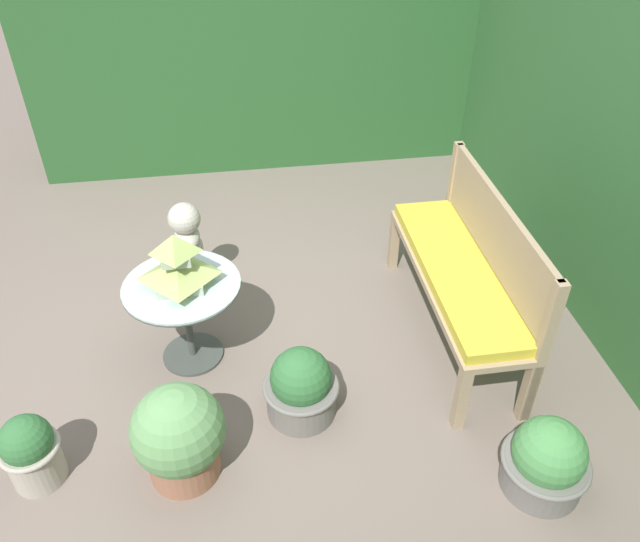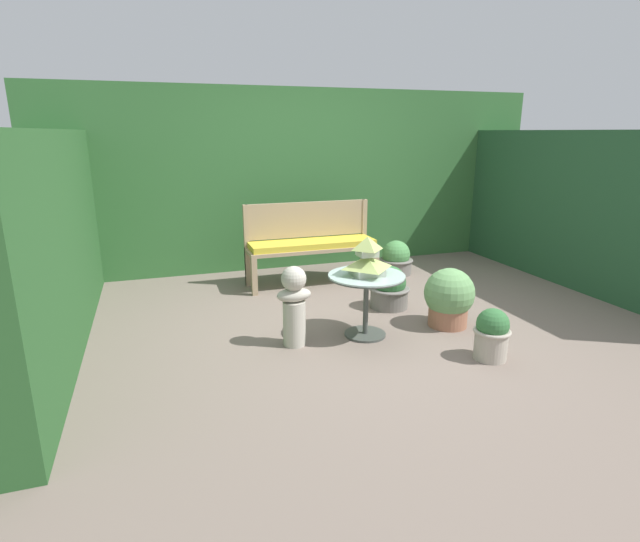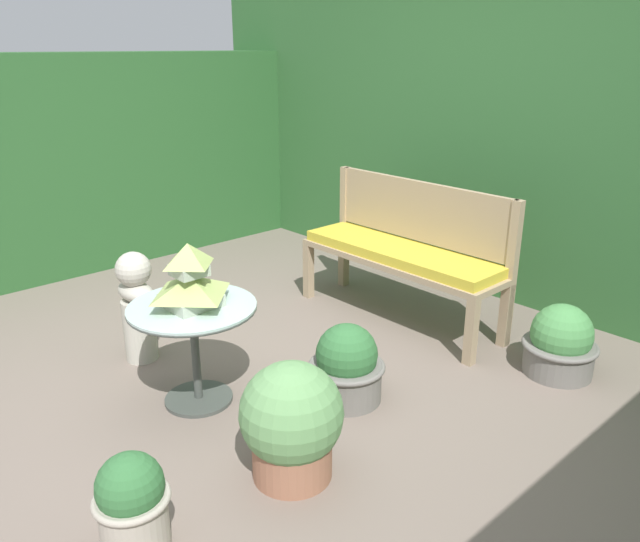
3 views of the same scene
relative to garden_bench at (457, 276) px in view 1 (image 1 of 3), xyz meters
The scene contains 11 objects.
ground 1.32m from the garden_bench, 80.84° to the right, with size 30.00×30.00×0.00m, color #75665B.
foliage_hedge_left 2.86m from the garden_bench, 159.47° to the right, with size 0.70×3.68×1.73m, color #285628.
garden_bench is the anchor object (origin of this frame).
bench_backrest 0.30m from the garden_bench, 90.00° to the left, with size 1.49×0.06×0.93m.
patio_table 1.58m from the garden_bench, 90.90° to the right, with size 0.65×0.65×0.55m.
pagoda_birdhouse 1.60m from the garden_bench, 90.90° to the right, with size 0.33×0.33×0.33m.
garden_bust 1.71m from the garden_bench, 112.74° to the right, with size 0.29×0.21×0.67m.
potted_plant_hedge_corner 1.13m from the garden_bench, 63.51° to the right, with size 0.41×0.41×0.43m.
potted_plant_bench_right 2.43m from the garden_bench, 72.89° to the right, with size 0.29×0.29×0.41m.
potted_plant_table_near 1.15m from the garden_bench, ahead, with size 0.42×0.42×0.42m.
potted_plant_patio_mid 1.79m from the garden_bench, 64.15° to the right, with size 0.45×0.45×0.54m.
Camera 1 is at (2.52, 0.01, 2.69)m, focal length 35.00 mm.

